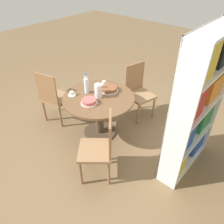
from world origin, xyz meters
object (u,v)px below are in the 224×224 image
(chair_a, at_px, (138,91))
(coffee_pot, at_px, (98,90))
(cake_main, at_px, (109,89))
(cake_second, at_px, (89,101))
(chair_b, at_px, (54,96))
(water_bottle, at_px, (86,85))
(chair_c, at_px, (100,147))
(cup_b, at_px, (72,94))
(bookshelf, at_px, (195,109))
(cup_a, at_px, (104,83))

(chair_a, bearing_deg, coffee_pot, -175.17)
(cake_main, bearing_deg, cake_second, 1.86)
(chair_a, height_order, cake_main, chair_a)
(chair_b, distance_m, water_bottle, 0.72)
(chair_b, xyz_separation_m, coffee_pot, (-0.26, 0.82, 0.32))
(chair_c, xyz_separation_m, cup_b, (-0.37, -0.95, 0.23))
(coffee_pot, bearing_deg, chair_b, -72.39)
(bookshelf, bearing_deg, cake_main, 93.06)
(water_bottle, bearing_deg, chair_b, -68.44)
(cake_second, relative_size, cup_b, 2.03)
(coffee_pot, relative_size, cake_main, 0.90)
(coffee_pot, height_order, cup_b, coffee_pot)
(chair_c, height_order, cake_main, chair_c)
(chair_a, distance_m, cake_second, 1.09)
(chair_a, relative_size, cake_second, 4.02)
(coffee_pot, xyz_separation_m, cup_a, (-0.33, -0.20, -0.09))
(bookshelf, relative_size, coffee_pot, 7.59)
(chair_a, bearing_deg, water_bottle, 171.38)
(cup_b, bearing_deg, cup_a, 165.96)
(water_bottle, bearing_deg, cake_second, 52.17)
(coffee_pot, bearing_deg, cup_a, -148.98)
(coffee_pot, height_order, cake_second, coffee_pot)
(cake_second, relative_size, cup_a, 2.03)
(chair_b, xyz_separation_m, chair_c, (0.35, 1.42, 0.00))
(bookshelf, distance_m, cup_b, 1.78)
(chair_a, relative_size, cake_main, 3.48)
(cake_main, relative_size, cup_a, 2.35)
(chair_c, height_order, coffee_pot, chair_c)
(cup_b, bearing_deg, coffee_pot, 124.23)
(chair_c, bearing_deg, cup_a, -179.79)
(chair_b, bearing_deg, bookshelf, -178.05)
(cake_second, xyz_separation_m, cup_a, (-0.55, -0.22, -0.01))
(chair_c, height_order, cup_a, chair_c)
(cup_a, bearing_deg, coffee_pot, 31.02)
(chair_a, relative_size, bookshelf, 0.51)
(chair_b, height_order, water_bottle, water_bottle)
(chair_a, height_order, water_bottle, water_bottle)
(chair_b, distance_m, coffee_pot, 0.92)
(coffee_pot, bearing_deg, chair_a, 169.71)
(cup_a, distance_m, cup_b, 0.59)
(chair_b, bearing_deg, cup_a, -149.06)
(cake_main, distance_m, cup_b, 0.59)
(cake_main, xyz_separation_m, cake_second, (0.46, 0.01, -0.00))
(chair_c, bearing_deg, bookshelf, 101.16)
(cake_main, xyz_separation_m, cup_a, (-0.09, -0.20, -0.01))
(cake_main, distance_m, cup_a, 0.22)
(chair_a, height_order, chair_c, same)
(chair_c, relative_size, coffee_pot, 3.86)
(bookshelf, relative_size, cup_b, 16.11)
(chair_b, xyz_separation_m, cup_b, (-0.03, 0.48, 0.23))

